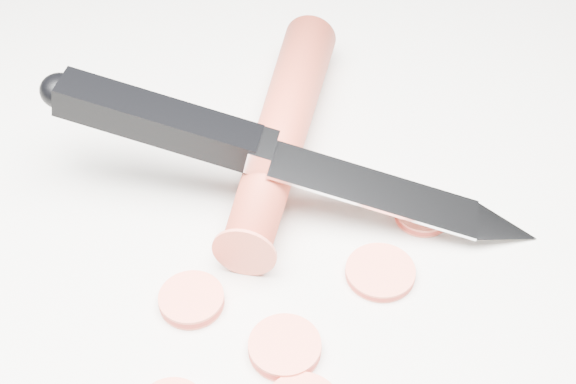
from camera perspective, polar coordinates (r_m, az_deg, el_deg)
name	(u,v)px	position (r m, az deg, el deg)	size (l,w,h in m)	color
ground	(244,268)	(0.44, -3.17, -5.44)	(2.40, 2.40, 0.00)	beige
carrot	(282,130)	(0.49, -0.41, 4.45)	(0.03, 0.03, 0.20)	red
carrot_slice_2	(191,300)	(0.43, -6.88, -7.61)	(0.03, 0.03, 0.01)	#E96148
carrot_slice_3	(380,272)	(0.44, 6.58, -5.69)	(0.04, 0.04, 0.01)	#E96148
carrot_slice_4	(422,214)	(0.47, 9.53, -1.54)	(0.03, 0.03, 0.01)	#E96148
carrot_slice_5	(285,347)	(0.41, -0.23, -10.98)	(0.04, 0.04, 0.01)	#E96148
kitchen_knife	(290,155)	(0.45, 0.17, 2.66)	(0.25, 0.20, 0.07)	silver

